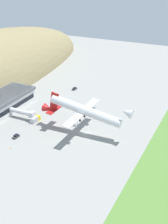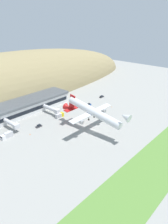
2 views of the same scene
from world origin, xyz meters
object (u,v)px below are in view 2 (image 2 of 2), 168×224
object	(u,v)px
terminal_building	(21,107)
service_car_3	(89,105)
fuel_truck	(59,115)
service_car_1	(102,97)
box_truck	(7,135)
traffic_cone_1	(112,107)
traffic_cone_0	(30,134)
jetway_1	(52,109)
cargo_airplane	(93,112)
jetway_0	(12,124)
service_car_0	(39,126)

from	to	relation	value
terminal_building	service_car_3	distance (m)	50.49
terminal_building	fuel_truck	bearing A→B (deg)	-59.74
service_car_1	fuel_truck	distance (m)	50.27
box_truck	traffic_cone_1	world-z (taller)	box_truck
traffic_cone_0	traffic_cone_1	xyz separation A→B (m)	(65.85, -11.53, 0.00)
terminal_building	jetway_1	bearing A→B (deg)	-50.15
jetway_1	cargo_airplane	distance (m)	37.05
service_car_3	fuel_truck	bearing A→B (deg)	177.44
jetway_0	fuel_truck	distance (m)	31.94
jetway_1	service_car_0	world-z (taller)	jetway_1
cargo_airplane	box_truck	size ratio (longest dim) A/B	6.67
jetway_1	box_truck	xyz separation A→B (m)	(-37.88, -4.92, -2.60)
service_car_3	traffic_cone_1	xyz separation A→B (m)	(9.16, -14.81, -0.41)
traffic_cone_1	service_car_1	bearing A→B (deg)	57.79
service_car_1	traffic_cone_1	distance (m)	21.99
box_truck	service_car_3	bearing A→B (deg)	-3.14
service_car_0	box_truck	xyz separation A→B (m)	(-19.82, 3.24, 0.74)
service_car_1	box_truck	size ratio (longest dim) A/B	0.64
jetway_0	jetway_1	size ratio (longest dim) A/B	0.89
jetway_0	terminal_building	bearing A→B (deg)	43.56
jetway_1	box_truck	world-z (taller)	jetway_1
jetway_0	fuel_truck	size ratio (longest dim) A/B	2.21
fuel_truck	traffic_cone_0	distance (m)	27.77
box_truck	jetway_1	bearing A→B (deg)	7.40
service_car_0	traffic_cone_0	distance (m)	10.00
cargo_airplane	traffic_cone_1	size ratio (longest dim) A/B	82.20
terminal_building	service_car_0	distance (m)	25.70
cargo_airplane	service_car_1	size ratio (longest dim) A/B	10.38
jetway_0	traffic_cone_1	size ratio (longest dim) A/B	23.99
terminal_building	cargo_airplane	size ratio (longest dim) A/B	1.61
traffic_cone_0	traffic_cone_1	world-z (taller)	same
jetway_0	traffic_cone_1	xyz separation A→B (m)	(69.23, -24.38, -3.71)
jetway_1	service_car_0	size ratio (longest dim) A/B	3.93
service_car_1	traffic_cone_1	xyz separation A→B (m)	(-11.72, -18.61, -0.33)
service_car_1	jetway_0	bearing A→B (deg)	175.92
jetway_1	terminal_building	bearing A→B (deg)	129.85
jetway_0	traffic_cone_1	world-z (taller)	jetway_0
service_car_3	service_car_1	bearing A→B (deg)	10.30
fuel_truck	box_truck	size ratio (longest dim) A/B	0.88
jetway_0	service_car_0	xyz separation A→B (m)	(12.65, -9.11, -3.34)
service_car_3	fuel_truck	xyz separation A→B (m)	(-29.33, 1.31, 0.71)
service_car_0	service_car_3	bearing A→B (deg)	-0.55
service_car_0	jetway_1	bearing A→B (deg)	24.32
jetway_1	service_car_3	size ratio (longest dim) A/B	3.87
traffic_cone_1	fuel_truck	bearing A→B (deg)	157.26
jetway_1	traffic_cone_0	xyz separation A→B (m)	(-27.33, -11.89, -3.71)
traffic_cone_0	fuel_truck	bearing A→B (deg)	9.52
jetway_0	cargo_airplane	bearing A→B (deg)	-50.19
cargo_airplane	service_car_0	distance (m)	35.35
terminal_building	box_truck	bearing A→B (deg)	-137.67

